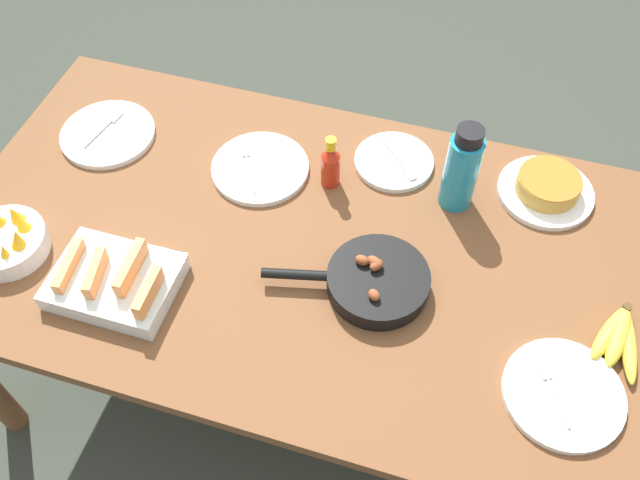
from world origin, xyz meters
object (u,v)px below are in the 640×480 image
frittata_plate_center (547,188)px  empty_plate_mid_edge (394,162)px  water_bottle (462,169)px  skillet (376,281)px  empty_plate_near_front (260,168)px  empty_plate_far_right (108,134)px  banana_bunch (618,336)px  melon_tray (115,281)px  hot_sauce_bottle (330,164)px  fruit_bowl_mango (6,241)px  empty_plate_far_left (563,394)px

frittata_plate_center → empty_plate_mid_edge: (-0.40, -0.01, -0.02)m
frittata_plate_center → water_bottle: (-0.22, -0.09, 0.09)m
skillet → water_bottle: bearing=-125.4°
empty_plate_near_front → empty_plate_far_right: (-0.45, -0.00, -0.00)m
banana_bunch → melon_tray: melon_tray is taller
empty_plate_mid_edge → water_bottle: water_bottle is taller
water_bottle → hot_sauce_bottle: (-0.32, -0.03, -0.05)m
melon_tray → empty_plate_far_right: melon_tray is taller
skillet → water_bottle: (0.13, 0.32, 0.09)m
empty_plate_far_right → hot_sauce_bottle: hot_sauce_bottle is taller
banana_bunch → empty_plate_mid_edge: size_ratio=0.95×
fruit_bowl_mango → water_bottle: (1.01, 0.47, 0.08)m
melon_tray → empty_plate_near_front: (0.19, 0.45, -0.02)m
empty_plate_mid_edge → banana_bunch: bearing=-32.6°
skillet → empty_plate_far_left: bearing=148.4°
banana_bunch → skillet: bearing=-178.0°
melon_tray → empty_plate_mid_edge: (0.53, 0.58, -0.02)m
empty_plate_near_front → empty_plate_mid_edge: same height
empty_plate_mid_edge → hot_sauce_bottle: 0.19m
frittata_plate_center → empty_plate_far_left: (0.09, -0.56, -0.02)m
melon_tray → skillet: melon_tray is taller
empty_plate_mid_edge → fruit_bowl_mango: fruit_bowl_mango is taller
skillet → frittata_plate_center: size_ratio=1.57×
empty_plate_near_front → banana_bunch: bearing=-15.2°
melon_tray → empty_plate_far_left: (1.02, 0.03, -0.02)m
skillet → empty_plate_mid_edge: skillet is taller
empty_plate_mid_edge → empty_plate_far_right: bearing=-170.7°
empty_plate_near_front → empty_plate_far_right: size_ratio=1.00×
banana_bunch → empty_plate_far_left: (-0.10, -0.17, -0.01)m
melon_tray → hot_sauce_bottle: 0.60m
empty_plate_far_left → fruit_bowl_mango: (-1.32, -0.00, 0.03)m
banana_bunch → skillet: size_ratio=0.52×
banana_bunch → frittata_plate_center: (-0.19, 0.39, 0.01)m
melon_tray → empty_plate_near_front: melon_tray is taller
empty_plate_far_right → empty_plate_mid_edge: same height
empty_plate_far_left → hot_sauce_bottle: (-0.64, 0.43, 0.06)m
empty_plate_far_right → water_bottle: (0.96, 0.05, 0.11)m
empty_plate_far_left → water_bottle: water_bottle is taller
frittata_plate_center → empty_plate_near_front: (-0.74, -0.14, -0.02)m
fruit_bowl_mango → empty_plate_far_left: bearing=0.1°
banana_bunch → fruit_bowl_mango: bearing=-173.2°
skillet → empty_plate_far_right: bearing=-31.2°
empty_plate_near_front → hot_sauce_bottle: size_ratio=1.64×
skillet → fruit_bowl_mango: 0.89m
empty_plate_near_front → empty_plate_far_right: 0.45m
empty_plate_far_left → empty_plate_mid_edge: (-0.49, 0.55, 0.00)m
empty_plate_far_right → empty_plate_far_left: bearing=-18.1°
banana_bunch → empty_plate_near_front: bearing=164.8°
empty_plate_far_right → hot_sauce_bottle: 0.64m
melon_tray → empty_plate_far_right: size_ratio=1.08×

